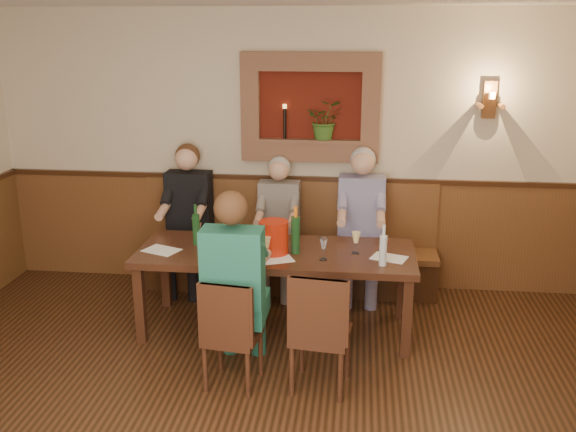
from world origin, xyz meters
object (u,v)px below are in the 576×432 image
(dining_table, at_px, (276,258))
(person_chair_front, at_px, (236,299))
(chair_near_left, at_px, (232,354))
(water_bottle, at_px, (383,249))
(person_bench_left, at_px, (188,231))
(person_bench_mid, at_px, (278,238))
(bench, at_px, (288,258))
(wine_bottle_green_b, at_px, (196,228))
(chair_near_right, at_px, (320,354))
(person_bench_right, at_px, (360,237))
(spittoon_bucket, at_px, (274,237))
(wine_bottle_green_a, at_px, (295,234))

(dining_table, height_order, person_chair_front, person_chair_front)
(chair_near_left, xyz_separation_m, water_bottle, (1.12, 0.70, 0.63))
(person_bench_left, height_order, person_bench_mid, person_bench_left)
(bench, bearing_deg, person_chair_front, -96.82)
(wine_bottle_green_b, bearing_deg, chair_near_right, -40.46)
(person_bench_right, xyz_separation_m, spittoon_bucket, (-0.74, -0.91, 0.27))
(person_bench_right, bearing_deg, bench, 171.59)
(chair_near_right, height_order, wine_bottle_green_a, wine_bottle_green_a)
(spittoon_bucket, bearing_deg, chair_near_right, -61.64)
(chair_near_right, xyz_separation_m, spittoon_bucket, (-0.46, 0.85, 0.62))
(bench, relative_size, water_bottle, 8.76)
(person_bench_left, xyz_separation_m, wine_bottle_green_b, (0.29, -0.76, 0.28))
(wine_bottle_green_a, bearing_deg, person_bench_right, 57.89)
(dining_table, relative_size, chair_near_left, 2.74)
(dining_table, bearing_deg, person_chair_front, -104.85)
(chair_near_right, distance_m, person_bench_mid, 1.87)
(bench, relative_size, wine_bottle_green_b, 8.18)
(chair_near_left, distance_m, person_bench_mid, 1.83)
(person_bench_mid, bearing_deg, chair_near_right, -73.05)
(person_bench_right, bearing_deg, wine_bottle_green_a, -122.11)
(person_bench_left, bearing_deg, chair_near_left, -65.88)
(wine_bottle_green_b, height_order, water_bottle, wine_bottle_green_b)
(chair_near_right, distance_m, person_bench_right, 1.81)
(chair_near_right, relative_size, wine_bottle_green_b, 2.58)
(chair_near_right, bearing_deg, water_bottle, 61.89)
(water_bottle, bearing_deg, wine_bottle_green_b, 168.40)
(person_bench_right, relative_size, wine_bottle_green_a, 3.62)
(bench, xyz_separation_m, spittoon_bucket, (-0.01, -1.02, 0.57))
(person_bench_left, xyz_separation_m, water_bottle, (1.92, -1.09, 0.26))
(person_bench_left, xyz_separation_m, person_bench_right, (1.74, -0.00, 0.00))
(bench, relative_size, chair_near_right, 3.17)
(dining_table, distance_m, chair_near_left, 1.06)
(chair_near_left, height_order, person_chair_front, person_chair_front)
(person_bench_mid, relative_size, person_chair_front, 0.93)
(person_bench_mid, relative_size, person_bench_right, 0.93)
(bench, bearing_deg, person_bench_left, -173.90)
(person_bench_mid, relative_size, spittoon_bucket, 4.87)
(wine_bottle_green_a, bearing_deg, person_bench_mid, 106.43)
(chair_near_right, distance_m, spittoon_bucket, 1.15)
(person_bench_mid, xyz_separation_m, water_bottle, (1.00, -1.10, 0.31))
(person_bench_right, height_order, wine_bottle_green_a, person_bench_right)
(bench, relative_size, chair_near_left, 3.42)
(chair_near_right, distance_m, wine_bottle_green_b, 1.66)
(spittoon_bucket, distance_m, water_bottle, 0.94)
(chair_near_right, xyz_separation_m, wine_bottle_green_b, (-1.17, 1.00, 0.62))
(person_chair_front, bearing_deg, water_bottle, 24.86)
(chair_near_left, xyz_separation_m, wine_bottle_green_b, (-0.51, 1.03, 0.64))
(chair_near_right, bearing_deg, person_bench_mid, 113.48)
(bench, xyz_separation_m, water_bottle, (0.91, -1.20, 0.56))
(dining_table, distance_m, wine_bottle_green_a, 0.31)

